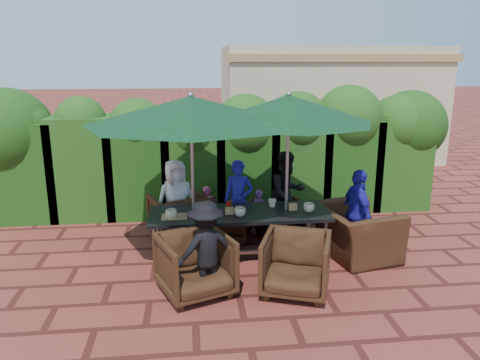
{
  "coord_description": "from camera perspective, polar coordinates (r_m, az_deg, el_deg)",
  "views": [
    {
      "loc": [
        -0.58,
        -6.39,
        2.91
      ],
      "look_at": [
        0.18,
        0.4,
        1.12
      ],
      "focal_mm": 35.0,
      "sensor_mm": 36.0,
      "label": 1
    }
  ],
  "objects": [
    {
      "name": "ground",
      "position": [
        7.04,
        -1.12,
        -9.68
      ],
      "size": [
        80.0,
        80.0,
        0.0
      ],
      "primitive_type": "plane",
      "color": "maroon",
      "rests_on": "ground"
    },
    {
      "name": "dining_table",
      "position": [
        6.78,
        -0.1,
        -4.5
      ],
      "size": [
        2.58,
        0.9,
        0.75
      ],
      "color": "black",
      "rests_on": "ground"
    },
    {
      "name": "umbrella_left",
      "position": [
        6.44,
        -6.01,
        8.44
      ],
      "size": [
        2.93,
        2.93,
        2.46
      ],
      "color": "gray",
      "rests_on": "ground"
    },
    {
      "name": "umbrella_right",
      "position": [
        6.61,
        5.95,
        8.58
      ],
      "size": [
        2.41,
        2.41,
        2.46
      ],
      "color": "gray",
      "rests_on": "ground"
    },
    {
      "name": "chair_far_left",
      "position": [
        7.69,
        -7.53,
        -4.25
      ],
      "size": [
        1.04,
        1.01,
        0.85
      ],
      "primitive_type": "imported",
      "rotation": [
        0.0,
        0.0,
        3.5
      ],
      "color": "black",
      "rests_on": "ground"
    },
    {
      "name": "chair_far_mid",
      "position": [
        7.71,
        -1.36,
        -4.6
      ],
      "size": [
        0.87,
        0.84,
        0.72
      ],
      "primitive_type": "imported",
      "rotation": [
        0.0,
        0.0,
        2.83
      ],
      "color": "black",
      "rests_on": "ground"
    },
    {
      "name": "chair_far_right",
      "position": [
        7.93,
        4.77,
        -4.22
      ],
      "size": [
        0.86,
        0.83,
        0.69
      ],
      "primitive_type": "imported",
      "rotation": [
        0.0,
        0.0,
        3.54
      ],
      "color": "black",
      "rests_on": "ground"
    },
    {
      "name": "chair_near_left",
      "position": [
        5.96,
        -5.47,
        -9.94
      ],
      "size": [
        1.06,
        1.03,
        0.86
      ],
      "primitive_type": "imported",
      "rotation": [
        0.0,
        0.0,
        0.37
      ],
      "color": "black",
      "rests_on": "ground"
    },
    {
      "name": "chair_near_right",
      "position": [
        6.02,
        6.83,
        -9.84
      ],
      "size": [
        1.03,
        1.0,
        0.84
      ],
      "primitive_type": "imported",
      "rotation": [
        0.0,
        0.0,
        -0.35
      ],
      "color": "black",
      "rests_on": "ground"
    },
    {
      "name": "chair_end_right",
      "position": [
        7.19,
        13.97,
        -5.24
      ],
      "size": [
        0.99,
        1.3,
        1.02
      ],
      "primitive_type": "imported",
      "rotation": [
        0.0,
        0.0,
        1.79
      ],
      "color": "black",
      "rests_on": "ground"
    },
    {
      "name": "adult_far_left",
      "position": [
        7.63,
        -7.8,
        -2.47
      ],
      "size": [
        0.76,
        0.61,
        1.34
      ],
      "primitive_type": "imported",
      "rotation": [
        0.0,
        0.0,
        0.37
      ],
      "color": "white",
      "rests_on": "ground"
    },
    {
      "name": "adult_far_mid",
      "position": [
        7.6,
        -0.18,
        -2.5
      ],
      "size": [
        0.54,
        0.47,
        1.32
      ],
      "primitive_type": "imported",
      "rotation": [
        0.0,
        0.0,
        -0.19
      ],
      "color": "#231EA7",
      "rests_on": "ground"
    },
    {
      "name": "adult_far_right",
      "position": [
        7.86,
        5.76,
        -1.61
      ],
      "size": [
        0.79,
        0.65,
        1.42
      ],
      "primitive_type": "imported",
      "rotation": [
        0.0,
        0.0,
        0.41
      ],
      "color": "black",
      "rests_on": "ground"
    },
    {
      "name": "adult_near_left",
      "position": [
        5.84,
        -4.17,
        -8.4
      ],
      "size": [
        0.87,
        0.61,
        1.24
      ],
      "primitive_type": "imported",
      "rotation": [
        0.0,
        0.0,
        3.48
      ],
      "color": "black",
      "rests_on": "ground"
    },
    {
      "name": "adult_end_right",
      "position": [
        7.19,
        14.1,
        -3.93
      ],
      "size": [
        0.49,
        0.82,
        1.33
      ],
      "primitive_type": "imported",
      "rotation": [
        0.0,
        0.0,
        1.7
      ],
      "color": "#231EA7",
      "rests_on": "ground"
    },
    {
      "name": "child_left",
      "position": [
        7.92,
        -3.98,
        -3.7
      ],
      "size": [
        0.31,
        0.26,
        0.82
      ],
      "primitive_type": "imported",
      "rotation": [
        0.0,
        0.0,
        0.07
      ],
      "color": "#D64B78",
      "rests_on": "ground"
    },
    {
      "name": "child_right",
      "position": [
        7.84,
        2.34,
        -4.03
      ],
      "size": [
        0.34,
        0.31,
        0.78
      ],
      "primitive_type": "imported",
      "rotation": [
        0.0,
        0.0,
        -0.33
      ],
      "color": "#804698",
      "rests_on": "ground"
    },
    {
      "name": "pedestrian_a",
      "position": [
        11.16,
        4.99,
        3.66
      ],
      "size": [
        1.46,
        1.32,
        1.56
      ],
      "primitive_type": "imported",
      "rotation": [
        0.0,
        0.0,
        2.46
      ],
      "color": "green",
      "rests_on": "ground"
    },
    {
      "name": "pedestrian_b",
      "position": [
        11.35,
        8.75,
        3.73
      ],
      "size": [
        0.81,
        0.56,
        1.56
      ],
      "primitive_type": "imported",
      "rotation": [
        0.0,
        0.0,
        3.0
      ],
      "color": "#D64B78",
      "rests_on": "ground"
    },
    {
      "name": "pedestrian_c",
      "position": [
        11.55,
        12.22,
        4.04
      ],
      "size": [
        1.16,
        0.79,
        1.67
      ],
      "primitive_type": "imported",
      "rotation": [
        0.0,
        0.0,
        2.84
      ],
      "color": "gray",
      "rests_on": "ground"
    },
    {
      "name": "cup_a",
      "position": [
        6.55,
        -8.38,
        -4.11
      ],
      "size": [
        0.16,
        0.16,
        0.13
      ],
      "primitive_type": "imported",
      "color": "beige",
      "rests_on": "dining_table"
    },
    {
      "name": "cup_b",
      "position": [
        6.82,
        -4.68,
        -3.25
      ],
      "size": [
        0.13,
        0.13,
        0.12
      ],
      "primitive_type": "imported",
      "color": "beige",
      "rests_on": "dining_table"
    },
    {
      "name": "cup_c",
      "position": [
        6.57,
        0.01,
        -3.89
      ],
      "size": [
        0.16,
        0.16,
        0.13
      ],
      "primitive_type": "imported",
      "color": "beige",
      "rests_on": "dining_table"
    },
    {
      "name": "cup_d",
      "position": [
        6.99,
        3.95,
        -2.81
      ],
      "size": [
        0.13,
        0.13,
        0.12
      ],
      "primitive_type": "imported",
      "color": "beige",
      "rests_on": "dining_table"
    },
    {
      "name": "cup_e",
      "position": [
        6.82,
        8.4,
        -3.34
      ],
      "size": [
        0.16,
        0.16,
        0.13
      ],
      "primitive_type": "imported",
      "color": "beige",
      "rests_on": "dining_table"
    },
    {
      "name": "ketchup_bottle",
      "position": [
        6.71,
        -1.46,
        -3.3
      ],
      "size": [
        0.04,
        0.04,
        0.17
      ],
      "primitive_type": "cylinder",
      "color": "#B20C0A",
      "rests_on": "dining_table"
    },
    {
      "name": "sauce_bottle",
      "position": [
        6.75,
        -1.17,
        -3.19
      ],
      "size": [
        0.04,
        0.04,
        0.17
      ],
      "primitive_type": "cylinder",
      "color": "#4C230C",
      "rests_on": "dining_table"
    },
    {
      "name": "serving_tray",
      "position": [
        6.6,
        -8.02,
        -4.44
      ],
      "size": [
        0.35,
        0.25,
        0.02
      ],
      "primitive_type": "cube",
      "color": "#A87C51",
      "rests_on": "dining_table"
    },
    {
      "name": "number_block_left",
      "position": [
        6.66,
        -1.3,
        -3.76
      ],
      "size": [
        0.12,
        0.06,
        0.1
      ],
      "primitive_type": "cube",
      "color": "tan",
      "rests_on": "dining_table"
    },
    {
      "name": "number_block_right",
      "position": [
        6.87,
        6.46,
        -3.26
      ],
      "size": [
        0.12,
        0.06,
        0.1
      ],
      "primitive_type": "cube",
      "color": "tan",
      "rests_on": "dining_table"
    },
    {
      "name": "hedge_wall",
      "position": [
        8.87,
        -2.34,
        4.32
      ],
      "size": [
        9.1,
        1.6,
        2.41
      ],
      "color": "#183E11",
      "rests_on": "ground"
    },
    {
      "name": "building",
      "position": [
        14.05,
        10.64,
        9.16
      ],
      "size": [
        6.2,
        3.08,
        3.2
      ],
      "color": "beige",
      "rests_on": "ground"
    }
  ]
}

